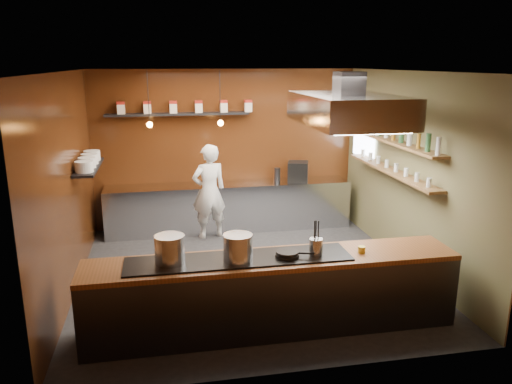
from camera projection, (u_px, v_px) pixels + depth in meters
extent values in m
plane|color=black|center=(249.00, 275.00, 7.56)|extent=(5.00, 5.00, 0.00)
plane|color=#361609|center=(227.00, 149.00, 9.56)|extent=(5.00, 0.00, 5.00)
plane|color=#361609|center=(67.00, 186.00, 6.73)|extent=(0.00, 5.00, 5.00)
plane|color=brown|center=(410.00, 171.00, 7.63)|extent=(0.00, 5.00, 5.00)
plane|color=silver|center=(249.00, 71.00, 6.80)|extent=(5.00, 5.00, 0.00)
plane|color=white|center=(364.00, 131.00, 9.14)|extent=(0.00, 1.00, 1.00)
cube|color=silver|center=(230.00, 206.00, 9.51)|extent=(4.60, 0.65, 0.90)
cube|color=#38383D|center=(273.00, 296.00, 5.93)|extent=(4.40, 0.70, 0.86)
cube|color=brown|center=(273.00, 260.00, 5.82)|extent=(4.40, 0.72, 0.06)
cube|color=black|center=(239.00, 259.00, 5.73)|extent=(2.60, 0.55, 0.02)
cube|color=black|center=(178.00, 114.00, 9.08)|extent=(2.60, 0.26, 0.04)
cube|color=black|center=(89.00, 167.00, 7.70)|extent=(0.30, 1.40, 0.04)
cube|color=brown|center=(393.00, 142.00, 7.78)|extent=(0.26, 2.80, 0.04)
cube|color=brown|center=(391.00, 171.00, 7.90)|extent=(0.26, 2.80, 0.04)
cube|color=#38383D|center=(349.00, 83.00, 6.69)|extent=(0.35, 0.35, 0.30)
cube|color=silver|center=(348.00, 109.00, 6.78)|extent=(1.20, 2.00, 0.40)
cube|color=white|center=(347.00, 125.00, 6.83)|extent=(1.00, 1.80, 0.02)
cylinder|color=black|center=(148.00, 98.00, 8.28)|extent=(0.01, 0.01, 0.90)
sphere|color=orange|center=(150.00, 125.00, 8.39)|extent=(0.10, 0.10, 0.10)
cylinder|color=black|center=(220.00, 97.00, 8.49)|extent=(0.01, 0.01, 0.90)
sphere|color=orange|center=(221.00, 123.00, 8.61)|extent=(0.10, 0.10, 0.10)
cube|color=beige|center=(121.00, 109.00, 8.88)|extent=(0.13, 0.13, 0.17)
cube|color=maroon|center=(121.00, 103.00, 8.85)|extent=(0.13, 0.13, 0.05)
cube|color=beige|center=(147.00, 109.00, 8.96)|extent=(0.13, 0.13, 0.17)
cube|color=maroon|center=(147.00, 103.00, 8.93)|extent=(0.13, 0.13, 0.05)
cube|color=beige|center=(173.00, 108.00, 9.04)|extent=(0.13, 0.13, 0.17)
cube|color=maroon|center=(173.00, 102.00, 9.01)|extent=(0.13, 0.13, 0.05)
cube|color=beige|center=(199.00, 108.00, 9.13)|extent=(0.13, 0.13, 0.17)
cube|color=maroon|center=(199.00, 102.00, 9.10)|extent=(0.14, 0.13, 0.05)
cube|color=beige|center=(224.00, 108.00, 9.21)|extent=(0.13, 0.13, 0.17)
cube|color=maroon|center=(224.00, 102.00, 9.18)|extent=(0.14, 0.13, 0.05)
cube|color=beige|center=(248.00, 107.00, 9.29)|extent=(0.13, 0.13, 0.17)
cube|color=maroon|center=(248.00, 101.00, 9.26)|extent=(0.14, 0.13, 0.05)
cylinder|color=silver|center=(84.00, 167.00, 7.24)|extent=(0.26, 0.26, 0.16)
cylinder|color=silver|center=(87.00, 163.00, 7.53)|extent=(0.26, 0.26, 0.16)
cylinder|color=silver|center=(90.00, 159.00, 7.81)|extent=(0.26, 0.26, 0.16)
cylinder|color=silver|center=(92.00, 156.00, 8.10)|extent=(0.26, 0.26, 0.16)
cylinder|color=silver|center=(438.00, 146.00, 6.51)|extent=(0.06, 0.06, 0.24)
cylinder|color=#2D5933|center=(428.00, 143.00, 6.76)|extent=(0.06, 0.06, 0.24)
cylinder|color=#8C601E|center=(419.00, 140.00, 7.00)|extent=(0.06, 0.06, 0.24)
cylinder|color=silver|center=(410.00, 137.00, 7.25)|extent=(0.06, 0.06, 0.24)
cylinder|color=#2D5933|center=(402.00, 135.00, 7.50)|extent=(0.06, 0.06, 0.24)
cylinder|color=#8C601E|center=(394.00, 133.00, 7.75)|extent=(0.06, 0.06, 0.24)
cylinder|color=silver|center=(386.00, 130.00, 7.99)|extent=(0.06, 0.06, 0.24)
cylinder|color=#2D5933|center=(380.00, 128.00, 8.24)|extent=(0.06, 0.06, 0.24)
cylinder|color=#8C601E|center=(373.00, 126.00, 8.49)|extent=(0.06, 0.06, 0.24)
cylinder|color=silver|center=(367.00, 125.00, 8.73)|extent=(0.06, 0.06, 0.24)
cylinder|color=#2D5933|center=(361.00, 123.00, 8.98)|extent=(0.06, 0.06, 0.24)
cylinder|color=silver|center=(429.00, 182.00, 6.79)|extent=(0.07, 0.07, 0.13)
cylinder|color=silver|center=(417.00, 177.00, 7.10)|extent=(0.07, 0.07, 0.13)
cylinder|color=silver|center=(406.00, 172.00, 7.41)|extent=(0.07, 0.07, 0.13)
cylinder|color=silver|center=(396.00, 168.00, 7.72)|extent=(0.07, 0.07, 0.13)
cylinder|color=silver|center=(387.00, 164.00, 8.03)|extent=(0.07, 0.07, 0.13)
cylinder|color=silver|center=(378.00, 160.00, 8.35)|extent=(0.07, 0.07, 0.13)
cylinder|color=silver|center=(370.00, 156.00, 8.66)|extent=(0.07, 0.07, 0.13)
cylinder|color=silver|center=(363.00, 153.00, 8.97)|extent=(0.07, 0.07, 0.13)
cylinder|color=#B9BCC1|center=(170.00, 249.00, 5.55)|extent=(0.35, 0.35, 0.33)
cylinder|color=silver|center=(238.00, 248.00, 5.62)|extent=(0.37, 0.37, 0.31)
cylinder|color=#B1B3B8|center=(316.00, 247.00, 5.79)|extent=(0.19, 0.19, 0.20)
cylinder|color=black|center=(287.00, 255.00, 5.77)|extent=(0.28, 0.28, 0.03)
cylinder|color=black|center=(287.00, 253.00, 5.76)|extent=(0.26, 0.26, 0.03)
cylinder|color=black|center=(306.00, 253.00, 5.74)|extent=(0.18, 0.08, 0.02)
cylinder|color=gold|center=(362.00, 250.00, 5.94)|extent=(0.11, 0.11, 0.08)
cube|color=black|center=(298.00, 171.00, 9.56)|extent=(0.47, 0.45, 0.38)
imported|color=white|center=(209.00, 192.00, 8.97)|extent=(0.71, 0.56, 1.72)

